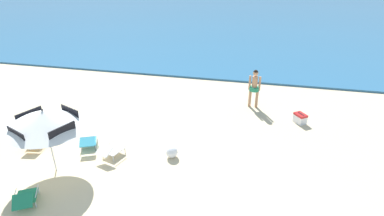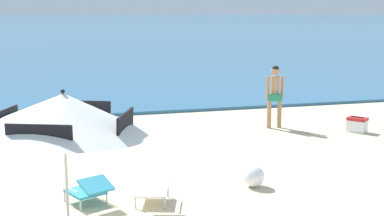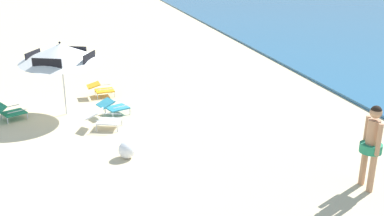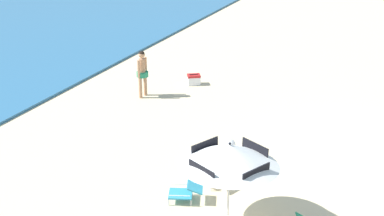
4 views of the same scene
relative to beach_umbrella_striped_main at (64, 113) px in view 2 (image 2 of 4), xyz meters
The scene contains 7 objects.
ocean_water 408.97m from the beach_umbrella_striped_main, 89.36° to the left, with size 800.00×800.00×0.10m, color #2D668E.
beach_umbrella_striped_main is the anchor object (origin of this frame).
lounge_chair_under_umbrella 2.12m from the beach_umbrella_striped_main, 73.49° to the left, with size 0.84×1.01×0.51m.
lounge_chair_spare_folded 2.36m from the beach_umbrella_striped_main, 36.70° to the left, with size 0.78×1.01×0.52m.
person_standing_near_shore 8.51m from the beach_umbrella_striped_main, 45.47° to the left, with size 0.52×0.43×1.75m.
cooler_box 9.45m from the beach_umbrella_striped_main, 32.02° to the left, with size 0.57×0.61×0.43m.
beach_ball 4.08m from the beach_umbrella_striped_main, 23.32° to the left, with size 0.40×0.40×0.40m, color white.
Camera 2 is at (-4.79, -4.52, 3.20)m, focal length 49.07 mm.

